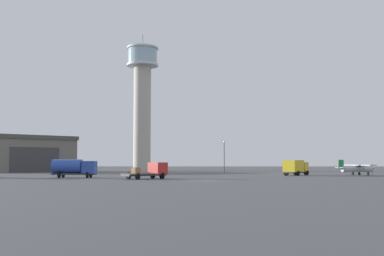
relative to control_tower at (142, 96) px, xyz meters
name	(u,v)px	position (x,y,z in m)	size (l,w,h in m)	color
ground_plane	(205,180)	(19.81, -73.82, -22.57)	(400.00, 400.00, 0.00)	#545456
control_tower	(142,96)	(0.00, 0.00, 0.00)	(9.65, 9.65, 41.77)	#B2AD9E
hangar	(20,154)	(-29.26, -19.72, -17.93)	(31.03, 30.88, 9.26)	#6B665B
airplane_silver	(356,168)	(49.30, -47.69, -21.17)	(7.99, 10.21, 3.02)	#B7BABF
truck_flatbed_red	(151,171)	(11.44, -69.10, -21.34)	(6.83, 6.88, 2.53)	#38383D
truck_box_yellow	(296,167)	(36.92, -50.58, -20.92)	(5.77, 6.96, 2.93)	#38383D
truck_fuel_tanker_blue	(74,167)	(-1.84, -64.70, -20.87)	(7.10, 3.18, 3.03)	#38383D
light_post_east	(224,153)	(24.16, -23.23, -17.81)	(0.44, 0.44, 7.91)	#38383D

